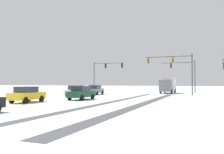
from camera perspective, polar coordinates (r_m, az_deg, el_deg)
The scene contains 11 objects.
wheel_track_left_lane at distance 24.60m, azimuth 8.52°, elevation -6.04°, with size 1.12×34.96×0.01m, color #4C4C51.
wheel_track_right_lane at distance 25.64m, azimuth 0.55°, elevation -5.87°, with size 0.92×34.96×0.01m, color #4C4C51.
sidewalk_kerb_right at distance 22.43m, azimuth 20.63°, elevation -6.28°, with size 4.00×34.96×0.12m, color white.
traffic_signal_far_right at distance 49.98m, azimuth 17.11°, elevation 1.48°, with size 6.71×0.39×6.50m.
traffic_signal_far_left at distance 49.87m, azimuth -1.87°, elevation 1.66°, with size 6.71×0.38×6.50m.
traffic_signal_near_right at distance 38.10m, azimuth 14.91°, elevation 2.68°, with size 7.13×0.42×6.50m.
car_grey_lead at distance 40.54m, azimuth -4.05°, elevation -3.08°, with size 2.01×4.19×1.62m.
car_white_second at distance 34.90m, azimuth -8.52°, elevation -3.34°, with size 1.96×4.17×1.62m.
car_dark_green_third at distance 28.41m, azimuth -7.39°, elevation -3.78°, with size 1.97×4.17×1.62m.
car_yellow_cab_fourth at distance 25.78m, azimuth -19.74°, elevation -3.95°, with size 1.95×4.16×1.62m.
box_truck_delivery at distance 47.42m, azimuth 13.28°, elevation -1.82°, with size 2.37×7.43×3.02m.
Camera 1 is at (11.71, -8.04, 1.99)m, focal length 38.11 mm.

